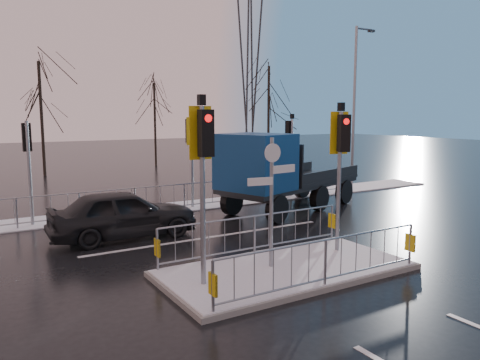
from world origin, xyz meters
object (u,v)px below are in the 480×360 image
traffic_island (285,257)px  street_lamp_right (355,101)px  flatbed_truck (271,171)px  car_far_lane (123,214)px

traffic_island → street_lamp_right: 14.14m
traffic_island → street_lamp_right: size_ratio=0.75×
traffic_island → street_lamp_right: street_lamp_right is taller
flatbed_truck → street_lamp_right: bearing=22.2°
traffic_island → street_lamp_right: (10.58, 8.49, 4.00)m
traffic_island → flatbed_truck: traffic_island is taller
traffic_island → car_far_lane: 5.63m
flatbed_truck → street_lamp_right: size_ratio=0.88×
street_lamp_right → traffic_island: bearing=-141.3°
traffic_island → flatbed_truck: size_ratio=0.85×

